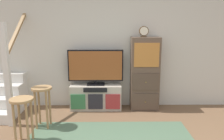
{
  "coord_description": "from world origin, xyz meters",
  "views": [
    {
      "loc": [
        -0.01,
        -2.3,
        1.76
      ],
      "look_at": [
        0.04,
        1.9,
        0.9
      ],
      "focal_mm": 35.7,
      "sensor_mm": 36.0,
      "label": 1
    }
  ],
  "objects_px": {
    "bar_stool_far": "(42,98)",
    "media_console": "(96,97)",
    "side_cabinet": "(145,74)",
    "desk_clock": "(144,32)",
    "bar_stool_near": "(22,110)",
    "television": "(96,66)"
  },
  "relations": [
    {
      "from": "bar_stool_far",
      "to": "media_console",
      "type": "bearing_deg",
      "value": 44.83
    },
    {
      "from": "media_console",
      "to": "side_cabinet",
      "type": "height_order",
      "value": "side_cabinet"
    },
    {
      "from": "desk_clock",
      "to": "bar_stool_near",
      "type": "xyz_separation_m",
      "value": [
        -1.97,
        -1.38,
        -1.1
      ]
    },
    {
      "from": "media_console",
      "to": "side_cabinet",
      "type": "xyz_separation_m",
      "value": [
        1.02,
        0.01,
        0.49
      ]
    },
    {
      "from": "side_cabinet",
      "to": "bar_stool_far",
      "type": "bearing_deg",
      "value": -155.26
    },
    {
      "from": "television",
      "to": "bar_stool_far",
      "type": "bearing_deg",
      "value": -134.38
    },
    {
      "from": "television",
      "to": "bar_stool_far",
      "type": "relative_size",
      "value": 1.58
    },
    {
      "from": "television",
      "to": "desk_clock",
      "type": "relative_size",
      "value": 5.23
    },
    {
      "from": "side_cabinet",
      "to": "desk_clock",
      "type": "height_order",
      "value": "desk_clock"
    },
    {
      "from": "desk_clock",
      "to": "bar_stool_near",
      "type": "height_order",
      "value": "desk_clock"
    },
    {
      "from": "bar_stool_near",
      "to": "bar_stool_far",
      "type": "distance_m",
      "value": 0.54
    },
    {
      "from": "desk_clock",
      "to": "bar_stool_far",
      "type": "distance_m",
      "value": 2.3
    },
    {
      "from": "bar_stool_near",
      "to": "bar_stool_far",
      "type": "height_order",
      "value": "bar_stool_far"
    },
    {
      "from": "side_cabinet",
      "to": "bar_stool_far",
      "type": "distance_m",
      "value": 2.08
    },
    {
      "from": "side_cabinet",
      "to": "bar_stool_near",
      "type": "xyz_separation_m",
      "value": [
        -2.02,
        -1.39,
        -0.23
      ]
    },
    {
      "from": "media_console",
      "to": "bar_stool_near",
      "type": "height_order",
      "value": "bar_stool_near"
    },
    {
      "from": "media_console",
      "to": "television",
      "type": "relative_size",
      "value": 0.93
    },
    {
      "from": "side_cabinet",
      "to": "bar_stool_far",
      "type": "height_order",
      "value": "side_cabinet"
    },
    {
      "from": "media_console",
      "to": "desk_clock",
      "type": "distance_m",
      "value": 1.67
    },
    {
      "from": "media_console",
      "to": "television",
      "type": "xyz_separation_m",
      "value": [
        -0.0,
        0.02,
        0.65
      ]
    },
    {
      "from": "media_console",
      "to": "bar_stool_near",
      "type": "bearing_deg",
      "value": -125.87
    },
    {
      "from": "television",
      "to": "side_cabinet",
      "type": "relative_size",
      "value": 0.75
    }
  ]
}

